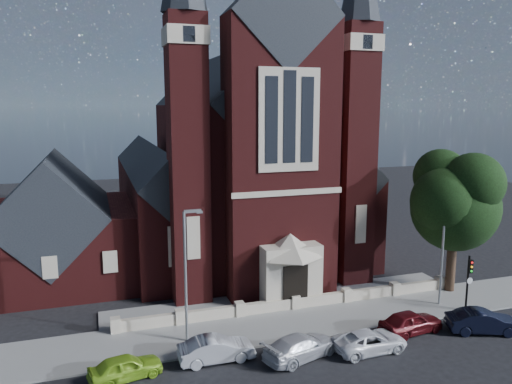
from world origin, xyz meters
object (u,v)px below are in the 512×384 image
(street_lamp_left, at_px, (187,269))
(car_navy, at_px, (483,322))
(church, at_px, (231,166))
(street_lamp_right, at_px, (444,243))
(street_tree, at_px, (459,203))
(car_silver_a, at_px, (216,349))
(car_lime_van, at_px, (126,367))
(car_dark_red, at_px, (411,322))
(car_silver_b, at_px, (301,346))
(traffic_signal, at_px, (469,276))
(parish_hall, at_px, (55,232))
(car_white_suv, at_px, (370,341))

(street_lamp_left, bearing_deg, car_navy, -14.09)
(church, relative_size, street_lamp_right, 4.31)
(street_tree, xyz_separation_m, car_silver_a, (-19.45, -4.40, -6.26))
(car_lime_van, bearing_deg, car_dark_red, -102.41)
(street_lamp_left, xyz_separation_m, car_silver_b, (5.64, -3.81, -3.92))
(church, relative_size, traffic_signal, 8.72)
(street_tree, bearing_deg, parish_hall, 156.74)
(street_lamp_right, xyz_separation_m, car_dark_red, (-4.64, -3.07, -3.88))
(street_tree, height_order, street_lamp_left, street_tree)
(church, xyz_separation_m, street_lamp_right, (10.09, -18.94, -3.59))
(traffic_signal, bearing_deg, car_dark_red, -164.90)
(car_navy, bearing_deg, church, 42.65)
(parish_hall, distance_m, car_lime_van, 17.85)
(street_tree, distance_m, street_lamp_right, 3.84)
(car_lime_van, xyz_separation_m, car_silver_a, (4.90, 0.31, 0.05))
(car_silver_a, bearing_deg, church, -17.67)
(street_tree, distance_m, traffic_signal, 5.70)
(street_tree, height_order, traffic_signal, street_tree)
(car_navy, bearing_deg, car_dark_red, 92.43)
(car_silver_a, height_order, car_dark_red, car_dark_red)
(parish_hall, height_order, traffic_signal, parish_hall)
(traffic_signal, distance_m, car_silver_b, 13.59)
(parish_hall, height_order, car_silver_b, parish_hall)
(traffic_signal, relative_size, car_lime_van, 1.06)
(car_silver_a, bearing_deg, car_silver_b, -103.84)
(car_silver_a, distance_m, car_navy, 16.71)
(parish_hall, height_order, street_lamp_right, parish_hall)
(car_navy, bearing_deg, car_white_suv, 109.28)
(street_tree, relative_size, car_silver_a, 2.53)
(street_lamp_left, height_order, car_lime_van, street_lamp_left)
(car_white_suv, relative_size, car_navy, 1.00)
(car_dark_red, bearing_deg, parish_hall, 43.69)
(street_tree, relative_size, car_dark_red, 2.54)
(car_silver_b, height_order, car_navy, car_navy)
(church, relative_size, street_lamp_left, 4.31)
(car_lime_van, distance_m, car_dark_red, 17.20)
(car_silver_b, distance_m, car_white_suv, 4.12)
(street_lamp_left, bearing_deg, car_silver_b, -34.03)
(car_silver_b, distance_m, car_dark_red, 7.76)
(street_lamp_right, bearing_deg, traffic_signal, -59.99)
(car_white_suv, height_order, car_navy, car_navy)
(street_lamp_right, bearing_deg, church, 118.04)
(street_lamp_right, xyz_separation_m, car_silver_b, (-12.36, -3.81, -3.92))
(street_lamp_left, bearing_deg, car_dark_red, -12.95)
(street_lamp_left, distance_m, street_lamp_right, 18.00)
(church, bearing_deg, car_lime_van, -118.16)
(church, relative_size, street_tree, 3.26)
(street_lamp_right, relative_size, traffic_signal, 2.02)
(church, bearing_deg, traffic_signal, -61.80)
(street_lamp_left, xyz_separation_m, car_white_suv, (9.73, -4.34, -3.99))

